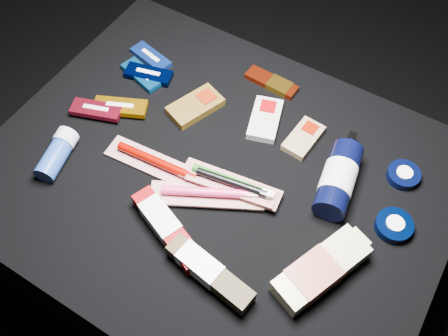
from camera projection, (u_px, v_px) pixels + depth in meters
The scene contains 22 objects.
ground at pixel (218, 249), 1.41m from camera, with size 3.00×3.00×0.00m, color black.
cloth_table at pixel (217, 216), 1.24m from camera, with size 0.98×0.78×0.40m, color black.
luna_bar_0 at pixel (151, 57), 1.26m from camera, with size 0.12×0.07×0.01m.
luna_bar_1 at pixel (142, 75), 1.22m from camera, with size 0.12×0.07×0.02m.
luna_bar_2 at pixel (149, 74), 1.22m from camera, with size 0.12×0.07×0.02m.
luna_bar_3 at pixel (120, 107), 1.16m from camera, with size 0.13×0.09×0.02m.
luna_bar_4 at pixel (96, 110), 1.15m from camera, with size 0.12×0.08×0.02m.
clif_bar_0 at pixel (197, 105), 1.17m from camera, with size 0.11×0.14×0.02m.
clif_bar_1 at pixel (266, 118), 1.15m from camera, with size 0.10×0.13×0.02m.
clif_bar_2 at pixel (304, 137), 1.12m from camera, with size 0.06×0.11×0.02m.
power_bar at pixel (274, 84), 1.21m from camera, with size 0.13×0.05×0.02m.
lotion_bottle at pixel (339, 179), 1.03m from camera, with size 0.09×0.22×0.07m.
cream_tin_upper at pixel (403, 175), 1.06m from camera, with size 0.07×0.07×0.02m.
cream_tin_lower at pixel (394, 226), 1.00m from camera, with size 0.07×0.07×0.02m.
bodywash_bottle at pixel (320, 271), 0.93m from camera, with size 0.14×0.21×0.04m.
deodorant_stick at pixel (57, 154), 1.08m from camera, with size 0.08×0.13×0.05m.
toothbrush_pack_0 at pixel (159, 164), 1.08m from camera, with size 0.25×0.08×0.03m.
toothbrush_pack_1 at pixel (209, 194), 1.03m from camera, with size 0.24×0.16×0.03m.
toothbrush_pack_2 at pixel (232, 183), 1.04m from camera, with size 0.22×0.08×0.02m.
toothbrush_pack_3 at pixel (233, 184), 1.03m from camera, with size 0.20×0.08×0.02m.
toothpaste_carton_red at pixel (165, 226), 0.99m from camera, with size 0.20×0.11×0.04m.
toothpaste_carton_green at pixel (206, 270), 0.93m from camera, with size 0.19×0.07×0.04m.
Camera 1 is at (0.32, -0.48, 1.31)m, focal length 40.00 mm.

